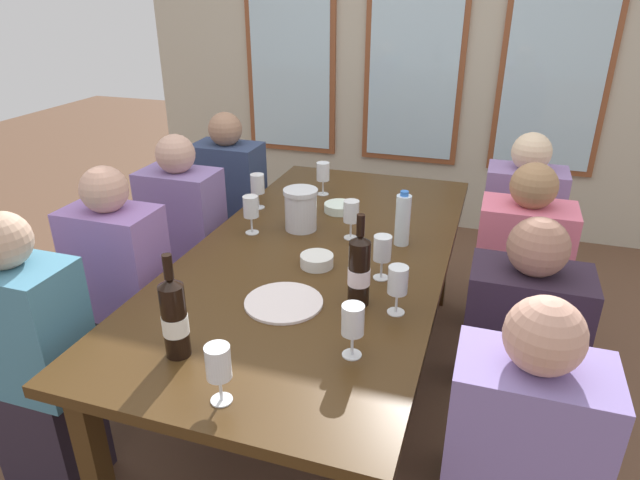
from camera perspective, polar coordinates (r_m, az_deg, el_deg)
ground_plane at (r=2.73m, az=0.03°, el=-15.19°), size 12.00×12.00×0.00m
back_wall_with_windows at (r=4.25m, az=9.95°, el=20.45°), size 4.24×0.10×2.90m
dining_table at (r=2.35m, az=0.03°, el=-2.59°), size 1.04×2.16×0.74m
white_plate_0 at (r=1.95m, az=-3.76°, el=-6.42°), size 0.28×0.28×0.01m
metal_pitcher at (r=2.49m, az=-1.99°, el=3.19°), size 0.16×0.16×0.19m
wine_bottle_0 at (r=1.69m, az=-14.74°, el=-7.70°), size 0.08×0.08×0.33m
wine_bottle_1 at (r=1.89m, az=4.05°, el=-3.08°), size 0.08×0.08×0.33m
tasting_bowl_0 at (r=2.18m, az=-0.33°, el=-2.13°), size 0.13×0.13×0.05m
tasting_bowl_1 at (r=2.71m, az=2.00°, el=3.35°), size 0.15×0.15×0.04m
water_bottle at (r=2.36m, az=8.51°, el=2.09°), size 0.06×0.06×0.24m
wine_glass_0 at (r=2.74m, az=-6.45°, el=5.67°), size 0.07×0.07×0.17m
wine_glass_1 at (r=2.39m, az=3.23°, el=2.86°), size 0.07×0.07×0.17m
wine_glass_2 at (r=2.46m, az=-7.13°, el=3.22°), size 0.07×0.07×0.17m
wine_glass_3 at (r=2.07m, az=6.43°, el=-1.07°), size 0.07×0.07×0.17m
wine_glass_4 at (r=1.49m, az=-10.42°, el=-12.41°), size 0.07×0.07×0.17m
wine_glass_5 at (r=1.86m, az=8.01°, el=-4.22°), size 0.07×0.07×0.17m
wine_glass_6 at (r=1.64m, az=3.39°, el=-8.33°), size 0.07×0.07×0.17m
wine_glass_7 at (r=2.91m, az=0.31°, el=6.97°), size 0.07×0.07×0.17m
seated_person_0 at (r=2.93m, az=-13.64°, el=-0.63°), size 0.38×0.24×1.11m
seated_person_1 at (r=2.59m, az=19.50°, el=-4.98°), size 0.38×0.24×1.11m
seated_person_2 at (r=3.35m, az=-9.13°, el=3.02°), size 0.38×0.24×1.11m
seated_person_3 at (r=3.06m, az=19.56°, el=-0.34°), size 0.38×0.24×1.11m
seated_person_4 at (r=2.56m, az=-19.64°, el=-5.46°), size 0.38×0.24×1.11m
seated_person_5 at (r=2.09m, az=19.41°, el=-12.86°), size 0.38×0.24×1.11m
seated_person_6 at (r=2.25m, az=-27.28°, el=-11.40°), size 0.38×0.24×1.11m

